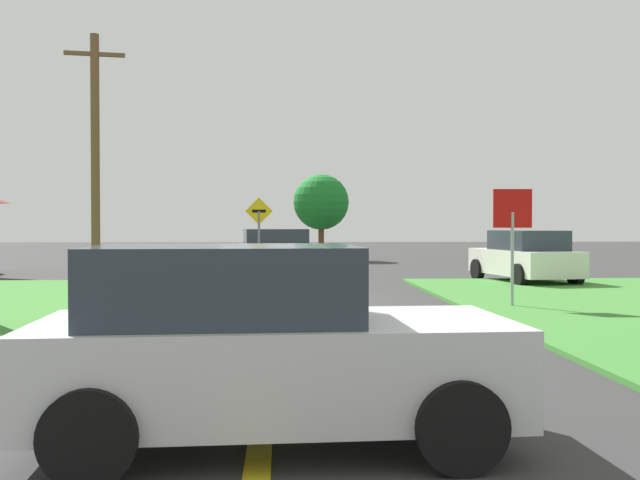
{
  "coord_description": "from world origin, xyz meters",
  "views": [
    {
      "loc": [
        0.19,
        -17.26,
        1.79
      ],
      "look_at": [
        1.28,
        4.34,
        1.35
      ],
      "focal_mm": 41.59,
      "sensor_mm": 36.0,
      "label": 1
    }
  ],
  "objects_px": {
    "oak_tree_left": "(321,202)",
    "utility_pole_mid": "(95,154)",
    "car_behind_on_main_road": "(262,346)",
    "car_on_crossroad": "(525,257)",
    "stop_sign": "(512,224)",
    "direction_sign": "(259,228)",
    "car_approaching_junction": "(271,249)"
  },
  "relations": [
    {
      "from": "stop_sign",
      "to": "utility_pole_mid",
      "type": "bearing_deg",
      "value": -32.86
    },
    {
      "from": "oak_tree_left",
      "to": "utility_pole_mid",
      "type": "bearing_deg",
      "value": -117.63
    },
    {
      "from": "utility_pole_mid",
      "to": "car_on_crossroad",
      "type": "bearing_deg",
      "value": -2.89
    },
    {
      "from": "car_approaching_junction",
      "to": "car_on_crossroad",
      "type": "height_order",
      "value": "same"
    },
    {
      "from": "car_on_crossroad",
      "to": "direction_sign",
      "type": "relative_size",
      "value": 1.67
    },
    {
      "from": "car_approaching_junction",
      "to": "utility_pole_mid",
      "type": "distance_m",
      "value": 9.21
    },
    {
      "from": "utility_pole_mid",
      "to": "car_approaching_junction",
      "type": "bearing_deg",
      "value": 52.4
    },
    {
      "from": "car_approaching_junction",
      "to": "direction_sign",
      "type": "height_order",
      "value": "direction_sign"
    },
    {
      "from": "car_behind_on_main_road",
      "to": "car_on_crossroad",
      "type": "xyz_separation_m",
      "value": [
        7.61,
        16.36,
        0.0
      ]
    },
    {
      "from": "car_behind_on_main_road",
      "to": "car_on_crossroad",
      "type": "relative_size",
      "value": 0.86
    },
    {
      "from": "stop_sign",
      "to": "car_on_crossroad",
      "type": "distance_m",
      "value": 7.45
    },
    {
      "from": "car_behind_on_main_road",
      "to": "car_approaching_junction",
      "type": "bearing_deg",
      "value": 88.03
    },
    {
      "from": "direction_sign",
      "to": "car_on_crossroad",
      "type": "bearing_deg",
      "value": -13.95
    },
    {
      "from": "car_behind_on_main_road",
      "to": "stop_sign",
      "type": "bearing_deg",
      "value": 59.28
    },
    {
      "from": "stop_sign",
      "to": "direction_sign",
      "type": "relative_size",
      "value": 0.95
    },
    {
      "from": "direction_sign",
      "to": "car_approaching_junction",
      "type": "bearing_deg",
      "value": 86.58
    },
    {
      "from": "stop_sign",
      "to": "car_on_crossroad",
      "type": "bearing_deg",
      "value": -107.66
    },
    {
      "from": "stop_sign",
      "to": "utility_pole_mid",
      "type": "xyz_separation_m",
      "value": [
        -10.6,
        7.59,
        2.14
      ]
    },
    {
      "from": "utility_pole_mid",
      "to": "oak_tree_left",
      "type": "bearing_deg",
      "value": 62.37
    },
    {
      "from": "stop_sign",
      "to": "oak_tree_left",
      "type": "distance_m",
      "value": 22.52
    },
    {
      "from": "car_on_crossroad",
      "to": "direction_sign",
      "type": "bearing_deg",
      "value": 67.0
    },
    {
      "from": "car_behind_on_main_road",
      "to": "car_on_crossroad",
      "type": "distance_m",
      "value": 18.04
    },
    {
      "from": "car_behind_on_main_road",
      "to": "direction_sign",
      "type": "distance_m",
      "value": 18.43
    },
    {
      "from": "stop_sign",
      "to": "direction_sign",
      "type": "xyz_separation_m",
      "value": [
        -5.64,
        8.96,
        -0.13
      ]
    },
    {
      "from": "car_approaching_junction",
      "to": "utility_pole_mid",
      "type": "xyz_separation_m",
      "value": [
        -5.28,
        -6.86,
        3.15
      ]
    },
    {
      "from": "car_behind_on_main_road",
      "to": "direction_sign",
      "type": "relative_size",
      "value": 1.45
    },
    {
      "from": "car_behind_on_main_road",
      "to": "oak_tree_left",
      "type": "xyz_separation_m",
      "value": [
        2.14,
        31.74,
        2.14
      ]
    },
    {
      "from": "car_on_crossroad",
      "to": "oak_tree_left",
      "type": "xyz_separation_m",
      "value": [
        -5.47,
        15.38,
        2.14
      ]
    },
    {
      "from": "car_behind_on_main_road",
      "to": "direction_sign",
      "type": "height_order",
      "value": "direction_sign"
    },
    {
      "from": "oak_tree_left",
      "to": "car_on_crossroad",
      "type": "bearing_deg",
      "value": -70.42
    },
    {
      "from": "stop_sign",
      "to": "car_approaching_junction",
      "type": "distance_m",
      "value": 15.43
    },
    {
      "from": "stop_sign",
      "to": "oak_tree_left",
      "type": "relative_size",
      "value": 0.58
    }
  ]
}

